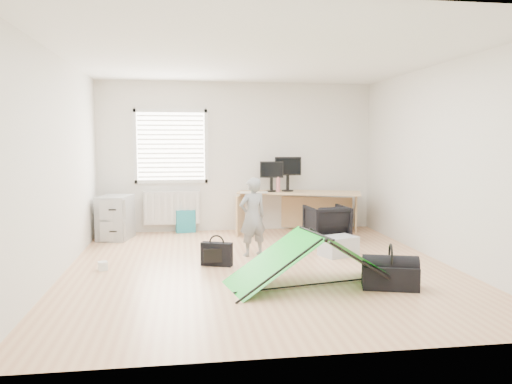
{
  "coord_description": "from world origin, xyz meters",
  "views": [
    {
      "loc": [
        -0.99,
        -6.36,
        1.67
      ],
      "look_at": [
        0.0,
        0.4,
        0.95
      ],
      "focal_mm": 35.0,
      "sensor_mm": 36.0,
      "label": 1
    }
  ],
  "objects": [
    {
      "name": "radiator",
      "position": [
        -1.2,
        2.67,
        0.45
      ],
      "size": [
        1.0,
        0.12,
        0.6
      ],
      "primitive_type": "cube",
      "color": "silver",
      "rests_on": "back_wall"
    },
    {
      "name": "storage_crate",
      "position": [
        1.21,
        0.47,
        0.14
      ],
      "size": [
        0.59,
        0.51,
        0.28
      ],
      "primitive_type": "cube",
      "rotation": [
        0.0,
        0.0,
        0.38
      ],
      "color": "#B5B8BE",
      "rests_on": "ground"
    },
    {
      "name": "filing_cabinet",
      "position": [
        -2.13,
        2.19,
        0.37
      ],
      "size": [
        0.61,
        0.72,
        0.73
      ],
      "primitive_type": "cube",
      "rotation": [
        0.0,
        0.0,
        -0.24
      ],
      "color": "#9A9D9F",
      "rests_on": "ground"
    },
    {
      "name": "keyboard",
      "position": [
        0.23,
        2.23,
        0.75
      ],
      "size": [
        0.49,
        0.2,
        0.02
      ],
      "primitive_type": "cube",
      "rotation": [
        0.0,
        0.0,
        -0.08
      ],
      "color": "beige",
      "rests_on": "desk"
    },
    {
      "name": "desk",
      "position": [
        1.07,
        2.36,
        0.37
      ],
      "size": [
        2.27,
        1.33,
        0.74
      ],
      "primitive_type": "cube",
      "rotation": [
        0.0,
        0.0,
        -0.32
      ],
      "color": "tan",
      "rests_on": "ground"
    },
    {
      "name": "kite",
      "position": [
        0.49,
        -0.93,
        0.3
      ],
      "size": [
        2.09,
        1.22,
        0.61
      ],
      "primitive_type": null,
      "rotation": [
        0.0,
        0.0,
        0.19
      ],
      "color": "#11B421",
      "rests_on": "ground"
    },
    {
      "name": "white_box",
      "position": [
        -2.03,
        0.12,
        0.06
      ],
      "size": [
        0.14,
        0.14,
        0.11
      ],
      "primitive_type": "cube",
      "rotation": [
        0.0,
        0.0,
        0.3
      ],
      "color": "silver",
      "rests_on": "ground"
    },
    {
      "name": "thermos",
      "position": [
        0.69,
        2.38,
        0.87
      ],
      "size": [
        0.09,
        0.09,
        0.27
      ],
      "primitive_type": "cylinder",
      "rotation": [
        0.0,
        0.0,
        -0.24
      ],
      "color": "#C26D6E",
      "rests_on": "desk"
    },
    {
      "name": "office_chair",
      "position": [
        1.35,
        1.53,
        0.3
      ],
      "size": [
        0.7,
        0.71,
        0.59
      ],
      "primitive_type": "imported",
      "rotation": [
        0.0,
        0.0,
        3.24
      ],
      "color": "black",
      "rests_on": "ground"
    },
    {
      "name": "back_wall",
      "position": [
        0.0,
        2.75,
        1.35
      ],
      "size": [
        5.0,
        0.02,
        2.7
      ],
      "primitive_type": "cube",
      "color": "silver",
      "rests_on": "ground"
    },
    {
      "name": "duffel_bag",
      "position": [
        1.3,
        -1.15,
        0.13
      ],
      "size": [
        0.68,
        0.48,
        0.27
      ],
      "primitive_type": "cube",
      "rotation": [
        0.0,
        0.0,
        -0.29
      ],
      "color": "black",
      "rests_on": "ground"
    },
    {
      "name": "ground",
      "position": [
        0.0,
        0.0,
        0.0
      ],
      "size": [
        5.5,
        5.5,
        0.0
      ],
      "primitive_type": "plane",
      "color": "tan",
      "rests_on": "ground"
    },
    {
      "name": "laptop_bag",
      "position": [
        -0.56,
        0.14,
        0.16
      ],
      "size": [
        0.43,
        0.27,
        0.31
      ],
      "primitive_type": "cube",
      "rotation": [
        0.0,
        0.0,
        -0.38
      ],
      "color": "black",
      "rests_on": "ground"
    },
    {
      "name": "window",
      "position": [
        -1.2,
        2.71,
        1.55
      ],
      "size": [
        1.2,
        0.06,
        1.2
      ],
      "primitive_type": "cube",
      "color": "silver",
      "rests_on": "back_wall"
    },
    {
      "name": "monitor_right",
      "position": [
        0.88,
        2.45,
        0.97
      ],
      "size": [
        0.48,
        0.11,
        0.46
      ],
      "primitive_type": "cube",
      "rotation": [
        0.0,
        0.0,
        -0.01
      ],
      "color": "black",
      "rests_on": "desk"
    },
    {
      "name": "tote_bag",
      "position": [
        -0.96,
        2.63,
        0.2
      ],
      "size": [
        0.36,
        0.2,
        0.4
      ],
      "primitive_type": "cube",
      "rotation": [
        0.0,
        0.0,
        0.16
      ],
      "color": "teal",
      "rests_on": "ground"
    },
    {
      "name": "monitor_left",
      "position": [
        0.57,
        2.41,
        0.94
      ],
      "size": [
        0.43,
        0.17,
        0.4
      ],
      "primitive_type": "cube",
      "rotation": [
        0.0,
        0.0,
        -0.19
      ],
      "color": "black",
      "rests_on": "desk"
    },
    {
      "name": "person",
      "position": [
        -0.01,
        0.65,
        0.57
      ],
      "size": [
        0.48,
        0.39,
        1.13
      ],
      "primitive_type": "imported",
      "rotation": [
        0.0,
        0.0,
        3.48
      ],
      "color": "gray",
      "rests_on": "ground"
    }
  ]
}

